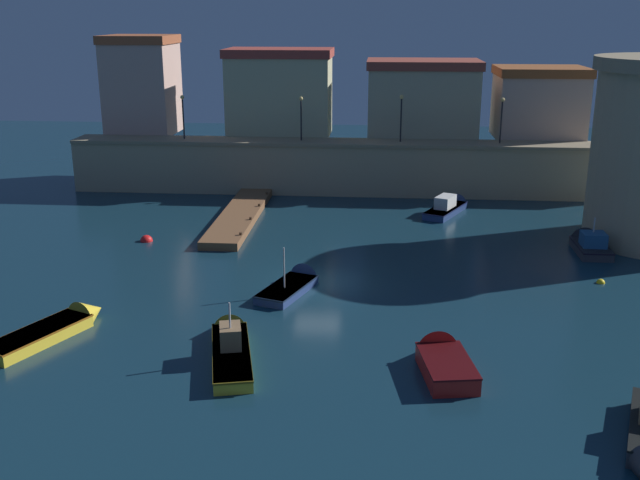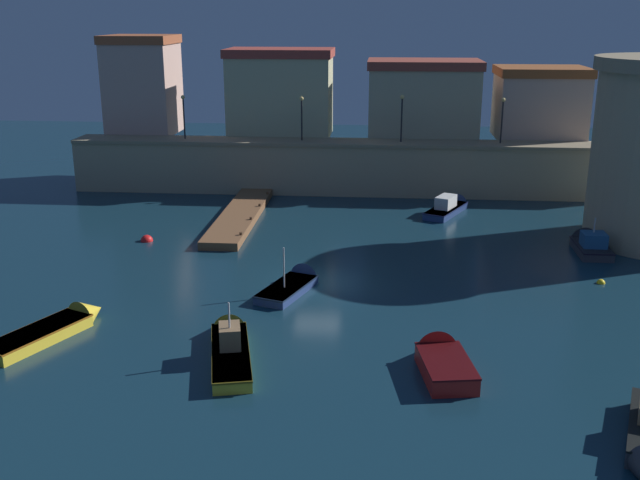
# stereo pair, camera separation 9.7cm
# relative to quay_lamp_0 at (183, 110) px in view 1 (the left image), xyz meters

# --- Properties ---
(ground_plane) EXTENTS (116.23, 116.23, 0.00)m
(ground_plane) POSITION_rel_quay_lamp_0_xyz_m (12.55, -20.83, -6.50)
(ground_plane) COLOR #112D3D
(quay_wall) EXTENTS (42.81, 3.22, 4.19)m
(quay_wall) POSITION_rel_quay_lamp_0_xyz_m (12.55, 0.00, -4.39)
(quay_wall) COLOR tan
(quay_wall) RESTS_ON ground
(old_town_backdrop) EXTENTS (39.56, 6.23, 8.17)m
(old_town_backdrop) POSITION_rel_quay_lamp_0_xyz_m (12.63, 4.28, 0.89)
(old_town_backdrop) COLOR #CCA291
(old_town_backdrop) RESTS_ON ground
(pier_dock) EXTENTS (2.47, 14.50, 0.70)m
(pier_dock) POSITION_rel_quay_lamp_0_xyz_m (6.02, -8.71, -6.23)
(pier_dock) COLOR brown
(pier_dock) RESTS_ON ground
(quay_lamp_0) EXTENTS (0.32, 0.32, 3.47)m
(quay_lamp_0) POSITION_rel_quay_lamp_0_xyz_m (0.00, 0.00, 0.00)
(quay_lamp_0) COLOR black
(quay_lamp_0) RESTS_ON quay_wall
(quay_lamp_1) EXTENTS (0.32, 0.32, 3.44)m
(quay_lamp_1) POSITION_rel_quay_lamp_0_xyz_m (9.46, 0.00, -0.02)
(quay_lamp_1) COLOR black
(quay_lamp_1) RESTS_ON quay_wall
(quay_lamp_2) EXTENTS (0.32, 0.32, 3.64)m
(quay_lamp_2) POSITION_rel_quay_lamp_0_xyz_m (17.29, 0.00, 0.10)
(quay_lamp_2) COLOR black
(quay_lamp_2) RESTS_ON quay_wall
(quay_lamp_3) EXTENTS (0.32, 0.32, 3.49)m
(quay_lamp_3) POSITION_rel_quay_lamp_0_xyz_m (24.99, -0.00, 0.01)
(quay_lamp_3) COLOR black
(quay_lamp_3) RESTS_ON quay_wall
(moored_boat_0) EXTENTS (4.06, 6.26, 1.86)m
(moored_boat_0) POSITION_rel_quay_lamp_0_xyz_m (20.97, -5.06, -6.11)
(moored_boat_0) COLOR navy
(moored_boat_0) RESTS_ON ground
(moored_boat_1) EXTENTS (3.33, 5.55, 3.16)m
(moored_boat_1) POSITION_rel_quay_lamp_0_xyz_m (11.52, -21.60, -6.25)
(moored_boat_1) COLOR navy
(moored_boat_1) RESTS_ON ground
(moored_boat_2) EXTENTS (1.84, 4.55, 2.84)m
(moored_boat_2) POSITION_rel_quay_lamp_0_xyz_m (28.63, -13.69, -6.09)
(moored_boat_2) COLOR #333338
(moored_boat_2) RESTS_ON ground
(moored_boat_3) EXTENTS (2.49, 4.54, 1.76)m
(moored_boat_3) POSITION_rel_quay_lamp_0_xyz_m (18.54, -30.52, -6.09)
(moored_boat_3) COLOR red
(moored_boat_3) RESTS_ON ground
(moored_boat_4) EXTENTS (3.04, 7.18, 3.06)m
(moored_boat_4) POSITION_rel_quay_lamp_0_xyz_m (9.56, -29.58, -6.12)
(moored_boat_4) COLOR gold
(moored_boat_4) RESTS_ON ground
(moored_boat_6) EXTENTS (4.05, 6.40, 1.53)m
(moored_boat_6) POSITION_rel_quay_lamp_0_xyz_m (1.42, -28.38, -6.19)
(moored_boat_6) COLOR gold
(moored_boat_6) RESTS_ON ground
(mooring_buoy_0) EXTENTS (0.79, 0.79, 0.79)m
(mooring_buoy_0) POSITION_rel_quay_lamp_0_xyz_m (1.05, -14.26, -6.50)
(mooring_buoy_0) COLOR red
(mooring_buoy_0) RESTS_ON ground
(mooring_buoy_1) EXTENTS (0.45, 0.45, 0.45)m
(mooring_buoy_1) POSITION_rel_quay_lamp_0_xyz_m (27.81, -19.67, -6.50)
(mooring_buoy_1) COLOR yellow
(mooring_buoy_1) RESTS_ON ground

